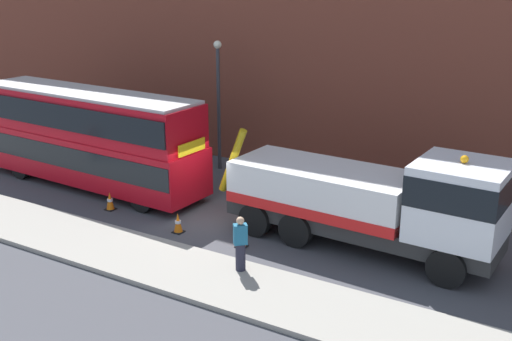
% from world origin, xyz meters
% --- Properties ---
extents(ground_plane, '(120.00, 120.00, 0.00)m').
position_xyz_m(ground_plane, '(0.00, 0.00, 0.00)').
color(ground_plane, '#424247').
extents(near_kerb, '(60.00, 2.80, 0.15)m').
position_xyz_m(near_kerb, '(0.00, -4.20, 0.07)').
color(near_kerb, gray).
rests_on(near_kerb, ground_plane).
extents(recovery_tow_truck, '(10.19, 3.03, 3.67)m').
position_xyz_m(recovery_tow_truck, '(5.98, 0.22, 1.76)').
color(recovery_tow_truck, '#2D2D2D').
rests_on(recovery_tow_truck, ground_plane).
extents(double_decker_bus, '(11.13, 3.03, 4.06)m').
position_xyz_m(double_decker_bus, '(-6.50, 0.24, 2.23)').
color(double_decker_bus, '#B70C19').
rests_on(double_decker_bus, ground_plane).
extents(pedestrian_bystander, '(0.47, 0.46, 1.71)m').
position_xyz_m(pedestrian_bystander, '(3.26, -3.42, 0.99)').
color(pedestrian_bystander, '#232333').
rests_on(pedestrian_bystander, near_kerb).
extents(traffic_cone_near_bus, '(0.36, 0.36, 0.72)m').
position_xyz_m(traffic_cone_near_bus, '(-3.84, -1.49, 0.34)').
color(traffic_cone_near_bus, orange).
rests_on(traffic_cone_near_bus, ground_plane).
extents(traffic_cone_midway, '(0.36, 0.36, 0.72)m').
position_xyz_m(traffic_cone_midway, '(-0.28, -1.88, 0.34)').
color(traffic_cone_midway, orange).
rests_on(traffic_cone_midway, ground_plane).
extents(traffic_cone_near_truck, '(0.36, 0.36, 0.72)m').
position_xyz_m(traffic_cone_near_truck, '(2.26, -1.77, 0.34)').
color(traffic_cone_near_truck, orange).
rests_on(traffic_cone_near_truck, ground_plane).
extents(street_lamp, '(0.36, 0.36, 5.83)m').
position_xyz_m(street_lamp, '(-3.17, 5.00, 3.47)').
color(street_lamp, '#38383D').
rests_on(street_lamp, ground_plane).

